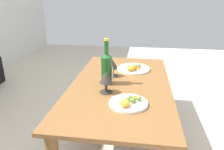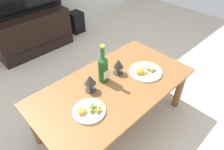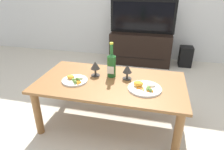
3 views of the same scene
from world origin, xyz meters
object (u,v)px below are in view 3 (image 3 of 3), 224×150
object	(u,v)px
goblet_left	(95,66)
goblet_right	(127,70)
dining_table	(111,88)
wine_bottle	(111,64)
floor_speaker	(185,56)
dinner_plate_left	(75,80)
dinner_plate_right	(144,88)
tv_stand	(141,48)
tv_screen	(143,16)

from	to	relation	value
goblet_left	goblet_right	xyz separation A→B (m)	(0.32, 0.00, -0.01)
dining_table	wine_bottle	world-z (taller)	wine_bottle
wine_bottle	goblet_right	world-z (taller)	wine_bottle
wine_bottle	floor_speaker	bearing A→B (deg)	61.77
dining_table	dinner_plate_left	distance (m)	0.35
dinner_plate_right	tv_stand	bearing A→B (deg)	96.52
floor_speaker	goblet_right	distance (m)	1.90
dining_table	dinner_plate_right	distance (m)	0.34
tv_stand	goblet_left	distance (m)	1.73
wine_bottle	dinner_plate_right	bearing A→B (deg)	-28.55
dining_table	tv_screen	size ratio (longest dim) A/B	1.29
tv_stand	wine_bottle	distance (m)	1.70
goblet_right	dinner_plate_right	world-z (taller)	goblet_right
wine_bottle	goblet_left	size ratio (longest dim) A/B	2.28
floor_speaker	goblet_right	xyz separation A→B (m)	(-0.74, -1.70, 0.41)
goblet_left	dinner_plate_left	xyz separation A→B (m)	(-0.15, -0.17, -0.09)
tv_screen	dinner_plate_right	size ratio (longest dim) A/B	3.64
dining_table	goblet_left	xyz separation A→B (m)	(-0.18, 0.08, 0.18)
tv_screen	floor_speaker	world-z (taller)	tv_screen
wine_bottle	tv_screen	bearing A→B (deg)	85.60
tv_screen	dinner_plate_right	distance (m)	1.88
tv_screen	goblet_right	size ratio (longest dim) A/B	7.31
floor_speaker	dinner_plate_left	size ratio (longest dim) A/B	1.41
tv_stand	goblet_right	bearing A→B (deg)	-88.93
dining_table	dinner_plate_right	xyz separation A→B (m)	(0.32, -0.08, 0.09)
wine_bottle	goblet_right	xyz separation A→B (m)	(0.16, -0.02, -0.03)
tv_screen	dinner_plate_left	world-z (taller)	tv_screen
floor_speaker	dinner_plate_left	distance (m)	2.25
wine_bottle	dining_table	bearing A→B (deg)	-81.35
dining_table	tv_stand	size ratio (longest dim) A/B	1.34
dining_table	goblet_right	distance (m)	0.24
tv_stand	dinner_plate_right	xyz separation A→B (m)	(0.21, -1.84, 0.22)
dining_table	dinner_plate_right	bearing A→B (deg)	-13.65
tv_stand	dinner_plate_right	size ratio (longest dim) A/B	3.51
tv_stand	dinner_plate_left	xyz separation A→B (m)	(-0.44, -1.85, 0.22)
wine_bottle	goblet_left	bearing A→B (deg)	-172.36
goblet_left	dinner_plate_right	world-z (taller)	goblet_left
goblet_right	dinner_plate_left	bearing A→B (deg)	-160.66
goblet_left	dinner_plate_left	size ratio (longest dim) A/B	0.62
goblet_right	dinner_plate_left	world-z (taller)	goblet_right
floor_speaker	dinner_plate_left	xyz separation A→B (m)	(-1.21, -1.86, 0.32)
dining_table	goblet_left	bearing A→B (deg)	154.25
tv_screen	wine_bottle	world-z (taller)	tv_screen
tv_screen	goblet_right	bearing A→B (deg)	-88.92
tv_stand	wine_bottle	bearing A→B (deg)	-94.39
goblet_right	tv_screen	bearing A→B (deg)	91.08
dinner_plate_left	tv_stand	bearing A→B (deg)	76.63
tv_screen	goblet_left	world-z (taller)	tv_screen
tv_stand	dinner_plate_right	bearing A→B (deg)	-83.48
dinner_plate_left	dinner_plate_right	world-z (taller)	dinner_plate_right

